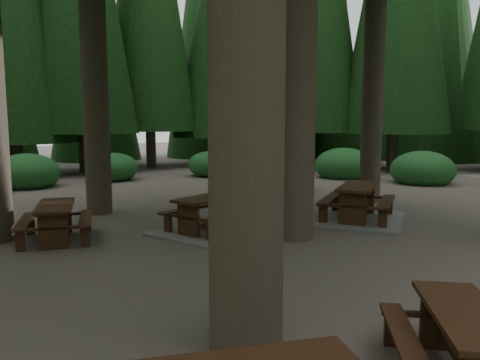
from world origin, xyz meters
TOP-DOWN VIEW (x-y plane):
  - ground at (0.00, 0.00)m, footprint 80.00×80.00m
  - picnic_table_a at (3.16, 0.50)m, footprint 3.22×3.08m
  - picnic_table_b at (-3.17, 2.77)m, footprint 1.83×2.03m
  - picnic_table_c at (-0.28, 1.57)m, footprint 2.70×2.43m
  - picnic_table_d at (5.15, 5.27)m, footprint 1.85×1.66m
  - picnic_table_e at (-1.59, -4.67)m, footprint 1.99×1.99m
  - shrub_ring at (0.70, 0.75)m, footprint 23.86×24.64m

SIDE VIEW (x-z plane):
  - ground at x=0.00m, z-range 0.00..0.00m
  - picnic_table_c at x=-0.28m, z-range -0.13..0.65m
  - picnic_table_a at x=3.16m, z-range -0.13..0.72m
  - shrub_ring at x=0.70m, z-range -0.35..1.15m
  - picnic_table_d at x=5.15m, z-range 0.11..0.78m
  - picnic_table_e at x=-1.59m, z-range 0.11..0.79m
  - picnic_table_b at x=-3.17m, z-range 0.12..0.85m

